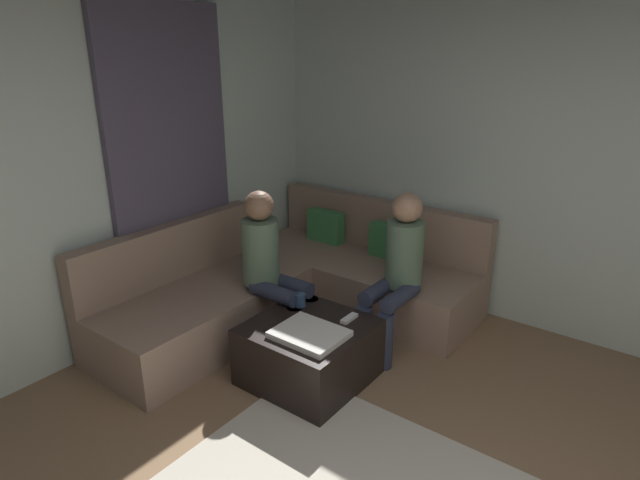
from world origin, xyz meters
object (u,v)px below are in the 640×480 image
game_remote (349,318)px  person_on_couch_side (271,264)px  ottoman (309,352)px  coffee_mug (300,300)px  sectional_couch (295,284)px  person_on_couch_back (398,267)px

game_remote → person_on_couch_side: (-0.71, 0.01, 0.23)m
ottoman → person_on_couch_side: (-0.53, 0.23, 0.45)m
coffee_mug → person_on_couch_side: bearing=171.8°
game_remote → person_on_couch_side: person_on_couch_side is taller
sectional_couch → person_on_couch_side: bearing=-72.1°
game_remote → person_on_couch_back: 0.57m
coffee_mug → ottoman: bearing=-39.3°
person_on_couch_back → person_on_couch_side: 0.94m
person_on_couch_side → sectional_couch: bearing=-162.1°
sectional_couch → game_remote: (0.86, -0.46, 0.15)m
game_remote → person_on_couch_back: person_on_couch_back is taller
sectional_couch → ottoman: size_ratio=3.36×
person_on_couch_back → ottoman: bearing=71.0°
sectional_couch → person_on_couch_back: size_ratio=2.12×
sectional_couch → coffee_mug: bearing=-47.4°
person_on_couch_side → game_remote: bearing=89.6°
sectional_couch → ottoman: 0.97m
game_remote → coffee_mug: bearing=-174.3°
sectional_couch → game_remote: sectional_couch is taller
game_remote → sectional_couch: bearing=151.8°
coffee_mug → game_remote: size_ratio=0.63×
sectional_couch → person_on_couch_back: 1.01m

